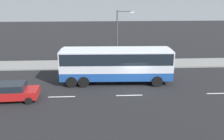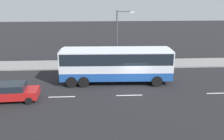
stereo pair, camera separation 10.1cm
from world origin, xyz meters
TOP-DOWN VIEW (x-y plane):
  - ground_plane at (0.00, 0.00)m, footprint 120.00×120.00m
  - sidewalk_curb at (0.00, 8.06)m, footprint 80.00×4.00m
  - lane_centreline at (-3.15, -2.12)m, footprint 29.50×0.16m
  - coach_bus at (-1.81, 1.27)m, footprint 11.37×3.00m
  - car_red_compact at (-11.03, -2.70)m, footprint 4.32×2.18m
  - pedestrian_near_curb at (-3.34, 7.35)m, footprint 0.32×0.32m
  - pedestrian_at_crossing at (3.11, 8.06)m, footprint 0.32×0.32m
  - street_lamp at (-1.11, 6.51)m, footprint 2.09×0.24m

SIDE VIEW (x-z plane):
  - ground_plane at x=0.00m, z-range 0.00..0.00m
  - lane_centreline at x=-3.15m, z-range 0.00..0.01m
  - sidewalk_curb at x=0.00m, z-range 0.00..0.15m
  - car_red_compact at x=-11.03m, z-range 0.04..1.62m
  - pedestrian_near_curb at x=-3.34m, z-range 0.27..1.91m
  - pedestrian_at_crossing at x=3.11m, z-range 0.28..1.94m
  - coach_bus at x=-1.81m, z-range 0.43..4.05m
  - street_lamp at x=-1.11m, z-range 0.71..7.62m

